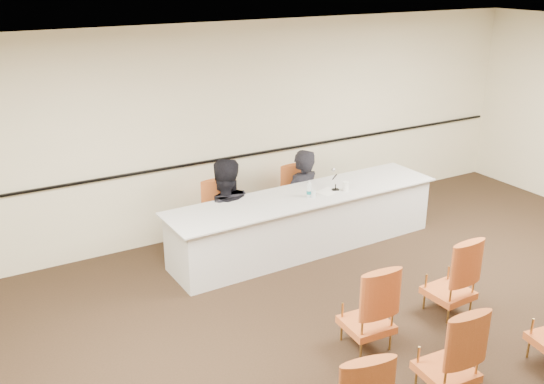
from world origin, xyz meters
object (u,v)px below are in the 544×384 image
(microphone, at_px, (336,181))
(aud_chair_front_right, at_px, (450,275))
(panelist_main, at_px, (301,207))
(aud_chair_front_mid, at_px, (367,305))
(panel_table, at_px, (305,221))
(aud_chair_back_mid, at_px, (448,350))
(coffee_cup, at_px, (346,186))
(panelist_second, at_px, (224,223))
(panelist_second_chair, at_px, (224,216))
(panelist_main_chair, at_px, (301,199))
(drinking_glass, at_px, (313,194))
(water_bottle, at_px, (309,189))

(microphone, relative_size, aud_chair_front_right, 0.30)
(panelist_main, distance_m, aud_chair_front_mid, 3.02)
(panel_table, height_order, aud_chair_back_mid, aud_chair_back_mid)
(coffee_cup, height_order, aud_chair_front_right, aud_chair_front_right)
(microphone, bearing_deg, coffee_cup, -15.12)
(panelist_second, bearing_deg, panelist_second_chair, -0.00)
(panel_table, distance_m, microphone, 0.70)
(panelist_second_chair, distance_m, aud_chair_front_right, 3.13)
(microphone, relative_size, aud_chair_front_mid, 0.30)
(aud_chair_front_mid, bearing_deg, aud_chair_back_mid, -77.34)
(panelist_main_chair, distance_m, panelist_second_chair, 1.28)
(drinking_glass, distance_m, aud_chair_front_mid, 2.27)
(panelist_main, relative_size, drinking_glass, 17.60)
(panelist_main, height_order, aud_chair_front_mid, panelist_main)
(drinking_glass, distance_m, aud_chair_front_right, 2.15)
(panelist_second, relative_size, drinking_glass, 18.57)
(panel_table, relative_size, aud_chair_front_right, 4.15)
(microphone, xyz_separation_m, aud_chair_back_mid, (-1.00, -3.16, -0.46))
(panelist_second_chair, bearing_deg, water_bottle, -35.16)
(aud_chair_front_mid, bearing_deg, panelist_main, 74.18)
(panelist_second, bearing_deg, drinking_glass, 157.19)
(drinking_glass, height_order, aud_chair_front_mid, aud_chair_front_mid)
(panelist_second_chair, distance_m, water_bottle, 1.23)
(drinking_glass, height_order, aud_chair_back_mid, aud_chair_back_mid)
(panelist_second_chair, bearing_deg, microphone, -25.04)
(microphone, distance_m, coffee_cup, 0.16)
(microphone, bearing_deg, aud_chair_back_mid, -86.47)
(coffee_cup, bearing_deg, drinking_glass, 179.08)
(panelist_second_chair, xyz_separation_m, aud_chair_front_right, (1.47, -2.76, 0.00))
(coffee_cup, bearing_deg, water_bottle, 174.24)
(panel_table, xyz_separation_m, drinking_glass, (0.03, -0.14, 0.45))
(panel_table, relative_size, aud_chair_back_mid, 4.15)
(coffee_cup, distance_m, aud_chair_back_mid, 3.30)
(panelist_second, bearing_deg, coffee_cup, 167.14)
(panelist_main, distance_m, water_bottle, 0.93)
(panelist_main, xyz_separation_m, microphone, (0.14, -0.65, 0.59))
(aud_chair_front_mid, bearing_deg, panelist_main_chair, 74.18)
(panelist_second, bearing_deg, panelist_main_chair, -166.79)
(microphone, height_order, aud_chair_front_mid, microphone)
(coffee_cup, bearing_deg, panelist_main, 108.72)
(coffee_cup, height_order, aud_chair_back_mid, aud_chair_back_mid)
(panelist_second_chair, relative_size, aud_chair_back_mid, 1.00)
(aud_chair_front_right, bearing_deg, panel_table, 100.52)
(water_bottle, xyz_separation_m, coffee_cup, (0.56, -0.06, -0.05))
(panel_table, relative_size, aud_chair_front_mid, 4.15)
(panelist_main_chair, distance_m, microphone, 0.81)
(panelist_second_chair, distance_m, coffee_cup, 1.72)
(panelist_main_chair, xyz_separation_m, panelist_second, (-1.28, -0.03, -0.10))
(panelist_second_chair, height_order, aud_chair_front_mid, same)
(panelist_second, height_order, drinking_glass, panelist_second)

